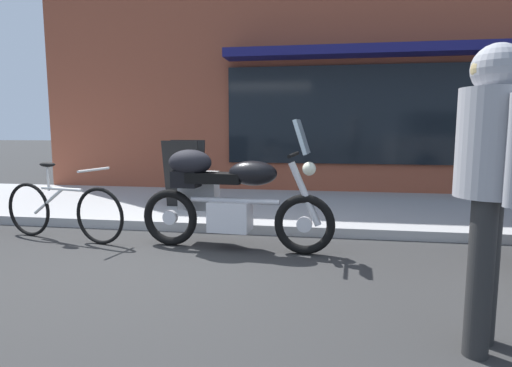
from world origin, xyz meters
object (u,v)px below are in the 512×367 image
Objects in this scene: sandwich_board_sign at (184,173)px; pedestrian_walking at (491,162)px; parked_bicycle at (62,210)px; touring_motorcycle at (224,194)px.

pedestrian_walking is at bearing -49.81° from sandwich_board_sign.
sandwich_board_sign is (-3.02, 3.57, -0.49)m from pedestrian_walking.
pedestrian_walking is at bearing -25.52° from parked_bicycle.
parked_bicycle is 4.43m from pedestrian_walking.
pedestrian_walking reaches higher than parked_bicycle.
sandwich_board_sign is at bearing 120.78° from touring_motorcycle.
touring_motorcycle reaches higher than parked_bicycle.
touring_motorcycle is 2.13× the size of sandwich_board_sign.
touring_motorcycle is 2.01m from sandwich_board_sign.
pedestrian_walking is at bearing -42.86° from touring_motorcycle.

